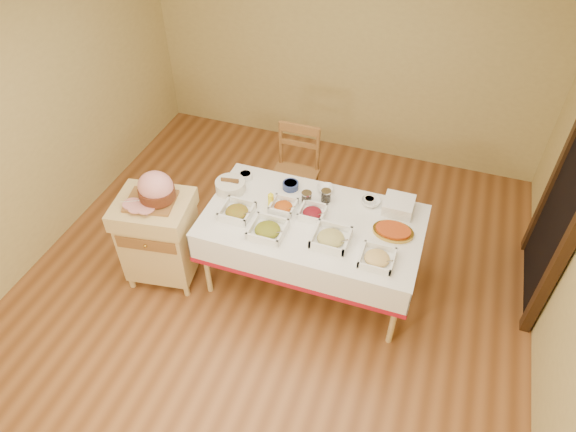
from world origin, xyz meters
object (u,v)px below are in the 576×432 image
object	(u,v)px
preserve_jar_right	(326,196)
brass_platter	(393,231)
butcher_cart	(159,235)
ham_on_board	(155,190)
mustard_bottle	(271,200)
plate_stack	(399,205)
bread_basket	(230,186)
preserve_jar_left	(306,198)
dining_table	(312,234)
dining_chair	(294,174)

from	to	relation	value
preserve_jar_right	brass_platter	world-z (taller)	preserve_jar_right
butcher_cart	ham_on_board	size ratio (longest dim) A/B	2.11
mustard_bottle	plate_stack	world-z (taller)	mustard_bottle
preserve_jar_right	bread_basket	bearing A→B (deg)	-170.50
butcher_cart	bread_basket	size ratio (longest dim) A/B	3.36
ham_on_board	mustard_bottle	world-z (taller)	ham_on_board
ham_on_board	butcher_cart	bearing A→B (deg)	-141.91
butcher_cart	mustard_bottle	xyz separation A→B (m)	(0.90, 0.42, 0.33)
ham_on_board	preserve_jar_left	size ratio (longest dim) A/B	3.65
ham_on_board	mustard_bottle	size ratio (longest dim) A/B	2.71
brass_platter	mustard_bottle	bearing A→B (deg)	-179.02
ham_on_board	preserve_jar_right	world-z (taller)	ham_on_board
preserve_jar_left	ham_on_board	bearing A→B (deg)	-155.29
brass_platter	butcher_cart	bearing A→B (deg)	-167.41
preserve_jar_right	plate_stack	size ratio (longest dim) A/B	0.46
plate_stack	dining_table	bearing A→B (deg)	-151.16
dining_table	preserve_jar_right	distance (m)	0.34
dining_table	brass_platter	size ratio (longest dim) A/B	5.45
ham_on_board	preserve_jar_right	size ratio (longest dim) A/B	3.72
preserve_jar_left	brass_platter	xyz separation A→B (m)	(0.77, -0.12, -0.03)
ham_on_board	preserve_jar_right	bearing A→B (deg)	25.25
dining_chair	preserve_jar_right	size ratio (longest dim) A/B	8.82
brass_platter	dining_table	bearing A→B (deg)	-174.31
dining_table	mustard_bottle	size ratio (longest dim) A/B	11.75
ham_on_board	plate_stack	world-z (taller)	ham_on_board
plate_stack	preserve_jar_left	bearing A→B (deg)	-167.32
dining_table	bread_basket	xyz separation A→B (m)	(-0.80, 0.13, 0.21)
bread_basket	dining_table	bearing A→B (deg)	-9.08
preserve_jar_left	preserve_jar_right	size ratio (longest dim) A/B	1.02
ham_on_board	preserve_jar_left	world-z (taller)	ham_on_board
butcher_cart	dining_table	bearing A→B (deg)	16.00
preserve_jar_left	plate_stack	bearing A→B (deg)	12.68
mustard_bottle	plate_stack	size ratio (longest dim) A/B	0.63
dining_chair	brass_platter	size ratio (longest dim) A/B	2.98
ham_on_board	bread_basket	size ratio (longest dim) A/B	1.59
dining_table	bread_basket	distance (m)	0.84
preserve_jar_left	preserve_jar_right	world-z (taller)	preserve_jar_left
dining_table	brass_platter	distance (m)	0.69
dining_chair	preserve_jar_right	bearing A→B (deg)	-49.90
dining_table	preserve_jar_left	distance (m)	0.30
preserve_jar_left	brass_platter	size ratio (longest dim) A/B	0.34
ham_on_board	plate_stack	bearing A→B (deg)	20.08
preserve_jar_left	bread_basket	world-z (taller)	bread_basket
butcher_cart	plate_stack	xyz separation A→B (m)	(1.93, 0.72, 0.31)
butcher_cart	plate_stack	distance (m)	2.09
bread_basket	brass_platter	size ratio (longest dim) A/B	0.79
preserve_jar_left	bread_basket	size ratio (longest dim) A/B	0.44
ham_on_board	dining_table	bearing A→B (deg)	15.09
ham_on_board	preserve_jar_right	xyz separation A→B (m)	(1.28, 0.60, -0.19)
preserve_jar_left	brass_platter	world-z (taller)	preserve_jar_left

